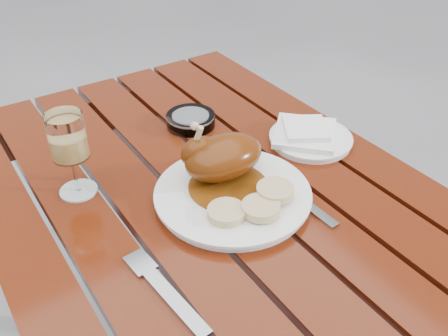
# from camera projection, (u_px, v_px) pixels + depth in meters

# --- Properties ---
(table) EXTENTS (0.80, 1.20, 0.75)m
(table) POSITION_uv_depth(u_px,v_px,m) (215.00, 319.00, 1.19)
(table) COLOR #66220C
(table) RESTS_ON ground
(dinner_plate) EXTENTS (0.40, 0.40, 0.02)m
(dinner_plate) POSITION_uv_depth(u_px,v_px,m) (233.00, 195.00, 0.95)
(dinner_plate) COLOR white
(dinner_plate) RESTS_ON table
(roast_duck) EXTENTS (0.17, 0.17, 0.12)m
(roast_duck) POSITION_uv_depth(u_px,v_px,m) (220.00, 158.00, 0.96)
(roast_duck) COLOR #5F2F0A
(roast_duck) RESTS_ON dinner_plate
(bread_dumplings) EXTENTS (0.17, 0.10, 0.02)m
(bread_dumplings) POSITION_uv_depth(u_px,v_px,m) (254.00, 203.00, 0.90)
(bread_dumplings) COLOR #E2BE8A
(bread_dumplings) RESTS_ON dinner_plate
(wine_glass) EXTENTS (0.09, 0.09, 0.17)m
(wine_glass) POSITION_uv_depth(u_px,v_px,m) (71.00, 155.00, 0.93)
(wine_glass) COLOR #F9CD71
(wine_glass) RESTS_ON table
(side_plate) EXTENTS (0.23, 0.23, 0.02)m
(side_plate) POSITION_uv_depth(u_px,v_px,m) (311.00, 139.00, 1.12)
(side_plate) COLOR white
(side_plate) RESTS_ON table
(napkin) EXTENTS (0.19, 0.19, 0.01)m
(napkin) POSITION_uv_depth(u_px,v_px,m) (305.00, 133.00, 1.12)
(napkin) COLOR white
(napkin) RESTS_ON side_plate
(ashtray) EXTENTS (0.14, 0.14, 0.03)m
(ashtray) POSITION_uv_depth(u_px,v_px,m) (191.00, 120.00, 1.18)
(ashtray) COLOR #B2B7BC
(ashtray) RESTS_ON table
(fork) EXTENTS (0.04, 0.19, 0.01)m
(fork) POSITION_uv_depth(u_px,v_px,m) (169.00, 295.00, 0.76)
(fork) COLOR gray
(fork) RESTS_ON table
(knife) EXTENTS (0.03, 0.20, 0.01)m
(knife) POSITION_uv_depth(u_px,v_px,m) (298.00, 198.00, 0.96)
(knife) COLOR gray
(knife) RESTS_ON table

